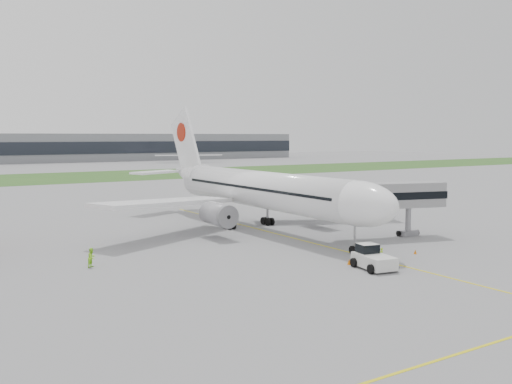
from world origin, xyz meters
TOP-DOWN VIEW (x-y plane):
  - ground at (0.00, 0.00)m, footprint 600.00×600.00m
  - apron_markings at (0.00, -5.00)m, footprint 70.00×70.00m
  - grass_strip at (0.00, 120.00)m, footprint 600.00×50.00m
  - airliner at (0.00, 4.87)m, footprint 48.13×53.95m
  - pushback_tug at (-3.30, -21.18)m, footprint 3.69×4.87m
  - jet_bridge at (9.38, -9.83)m, footprint 15.71×7.14m
  - safety_cone_left at (-4.10, -18.76)m, footprint 0.42×0.42m
  - safety_cone_right at (5.51, -18.71)m, footprint 0.36×0.36m
  - ground_crew_near at (-0.65, -19.74)m, footprint 0.59×0.43m
  - ground_crew_far at (-26.21, -6.01)m, footprint 1.19×1.17m
  - distant_aircraft_right at (78.51, 188.90)m, footprint 40.06×37.84m

SIDE VIEW (x-z plane):
  - ground at x=0.00m, z-range 0.00..0.00m
  - apron_markings at x=0.00m, z-range -0.02..0.02m
  - distant_aircraft_right at x=78.51m, z-range -6.15..6.15m
  - grass_strip at x=0.00m, z-range 0.00..0.02m
  - safety_cone_right at x=5.51m, z-range 0.00..0.49m
  - safety_cone_left at x=-4.10m, z-range 0.00..0.58m
  - ground_crew_near at x=-0.65m, z-range 0.00..1.50m
  - ground_crew_far at x=-26.21m, z-range 0.00..1.93m
  - pushback_tug at x=-3.30m, z-range -0.09..2.20m
  - jet_bridge at x=9.38m, z-range 1.72..8.91m
  - airliner at x=0.00m, z-range -3.28..14.60m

